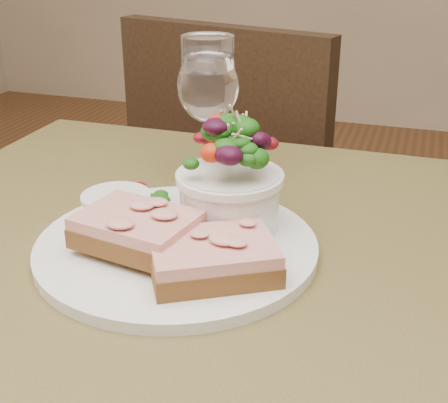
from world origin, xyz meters
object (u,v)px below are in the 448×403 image
(dinner_plate, at_px, (177,246))
(salad_bowl, at_px, (230,174))
(wine_glass, at_px, (208,90))
(sandwich_front, at_px, (213,258))
(sandwich_back, at_px, (138,229))
(cafe_table, at_px, (196,352))
(chair_far, at_px, (262,285))
(ramekin, at_px, (117,208))

(dinner_plate, relative_size, salad_bowl, 2.29)
(dinner_plate, distance_m, salad_bowl, 0.09)
(dinner_plate, xyz_separation_m, wine_glass, (-0.03, 0.18, 0.12))
(sandwich_front, distance_m, sandwich_back, 0.09)
(cafe_table, bearing_deg, sandwich_back, -177.61)
(cafe_table, xyz_separation_m, sandwich_front, (0.03, -0.02, 0.13))
(chair_far, relative_size, sandwich_front, 6.29)
(chair_far, height_order, wine_glass, wine_glass)
(chair_far, bearing_deg, salad_bowl, 115.13)
(sandwich_front, bearing_deg, wine_glass, 80.02)
(salad_bowl, bearing_deg, ramekin, -162.58)
(chair_far, distance_m, sandwich_front, 0.88)
(sandwich_back, xyz_separation_m, wine_glass, (-0.00, 0.21, 0.09))
(dinner_plate, relative_size, ramekin, 4.22)
(cafe_table, relative_size, chair_far, 0.89)
(sandwich_back, xyz_separation_m, salad_bowl, (0.07, 0.08, 0.04))
(dinner_plate, bearing_deg, chair_far, 96.64)
(dinner_plate, distance_m, ramekin, 0.08)
(sandwich_front, distance_m, ramekin, 0.15)
(wine_glass, bearing_deg, salad_bowl, -61.86)
(cafe_table, distance_m, salad_bowl, 0.19)
(dinner_plate, distance_m, wine_glass, 0.22)
(cafe_table, height_order, wine_glass, wine_glass)
(dinner_plate, bearing_deg, cafe_table, -43.45)
(chair_far, bearing_deg, wine_glass, 110.01)
(chair_far, height_order, sandwich_front, chair_far)
(salad_bowl, bearing_deg, sandwich_back, -129.82)
(chair_far, height_order, sandwich_back, chair_far)
(cafe_table, xyz_separation_m, ramekin, (-0.10, 0.04, 0.13))
(dinner_plate, height_order, ramekin, ramekin)
(dinner_plate, xyz_separation_m, ramekin, (-0.08, 0.02, 0.03))
(sandwich_front, bearing_deg, ramekin, 123.93)
(cafe_table, height_order, dinner_plate, dinner_plate)
(chair_far, bearing_deg, cafe_table, 113.03)
(sandwich_back, relative_size, wine_glass, 0.72)
(cafe_table, bearing_deg, sandwich_front, -35.65)
(dinner_plate, bearing_deg, wine_glass, 99.15)
(dinner_plate, relative_size, sandwich_front, 2.03)
(chair_far, xyz_separation_m, salad_bowl, (0.12, -0.62, 0.53))
(sandwich_back, bearing_deg, dinner_plate, 56.78)
(cafe_table, relative_size, ramekin, 11.63)
(dinner_plate, bearing_deg, sandwich_front, -39.92)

